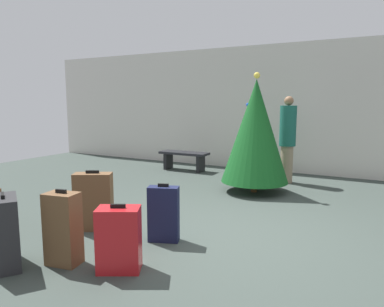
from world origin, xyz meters
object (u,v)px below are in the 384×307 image
suitcase_2 (119,239)px  traveller_0 (288,137)px  waiting_bench (184,157)px  suitcase_0 (164,214)px  suitcase_4 (5,232)px  holiday_tree (255,131)px  suitcase_3 (94,202)px  suitcase_1 (63,229)px

suitcase_2 → traveller_0: bearing=84.2°
waiting_bench → suitcase_0: bearing=-63.5°
suitcase_2 → suitcase_4: (-1.10, -0.51, 0.05)m
holiday_tree → traveller_0: bearing=73.0°
suitcase_3 → suitcase_4: bearing=-90.2°
suitcase_2 → holiday_tree: bearing=87.7°
suitcase_0 → suitcase_2: size_ratio=1.04×
waiting_bench → suitcase_0: 4.76m
holiday_tree → traveller_0: 1.20m
suitcase_3 → holiday_tree: bearing=67.7°
suitcase_1 → suitcase_3: bearing=116.3°
waiting_bench → suitcase_0: (2.13, -4.26, 0.00)m
waiting_bench → suitcase_2: size_ratio=1.80×
traveller_0 → suitcase_3: size_ratio=2.26×
holiday_tree → suitcase_3: (-1.26, -3.07, -0.80)m
suitcase_2 → suitcase_0: bearing=92.0°
suitcase_2 → suitcase_3: (-1.10, 0.79, 0.06)m
suitcase_0 → suitcase_3: suitcase_3 is taller
holiday_tree → suitcase_3: 3.41m
suitcase_3 → suitcase_1: bearing=-63.7°
holiday_tree → suitcase_1: size_ratio=2.78×
waiting_bench → suitcase_4: size_ratio=1.59×
suitcase_3 → suitcase_4: size_ratio=1.03×
waiting_bench → suitcase_1: suitcase_1 is taller
traveller_0 → suitcase_2: (-0.50, -4.99, -0.65)m
suitcase_1 → suitcase_2: suitcase_1 is taller
suitcase_3 → suitcase_2: bearing=-35.7°
holiday_tree → suitcase_4: size_ratio=2.87×
suitcase_0 → suitcase_1: suitcase_1 is taller
waiting_bench → suitcase_1: (1.53, -5.32, 0.04)m
suitcase_1 → suitcase_4: (-0.48, -0.34, -0.01)m
suitcase_1 → suitcase_0: bearing=60.7°
holiday_tree → suitcase_4: holiday_tree is taller
holiday_tree → suitcase_2: 3.96m
traveller_0 → suitcase_1: size_ratio=2.26×
suitcase_4 → suitcase_1: bearing=35.7°
waiting_bench → suitcase_4: 5.76m
waiting_bench → suitcase_3: suitcase_3 is taller
holiday_tree → suitcase_2: size_ratio=3.23×
traveller_0 → suitcase_3: traveller_0 is taller
traveller_0 → suitcase_3: bearing=-110.9°
waiting_bench → suitcase_3: (1.06, -4.37, 0.04)m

